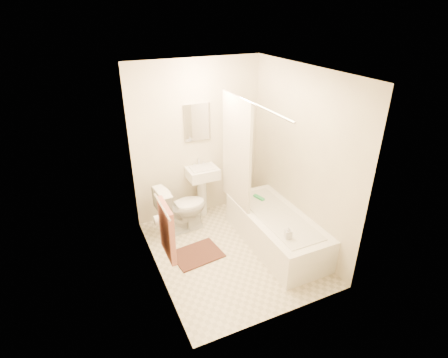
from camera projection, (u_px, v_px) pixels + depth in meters
name	position (u px, v px, depth m)	size (l,w,h in m)	color
floor	(232.00, 252.00, 4.78)	(2.40, 2.40, 0.00)	beige
ceiling	(234.00, 71.00, 3.71)	(2.40, 2.40, 0.00)	white
wall_back	(198.00, 141.00, 5.22)	(2.00, 0.02, 2.40)	beige
wall_left	(152.00, 189.00, 3.87)	(0.02, 2.40, 2.40)	beige
wall_right	(300.00, 159.00, 4.62)	(0.02, 2.40, 2.40)	beige
mirror	(197.00, 122.00, 5.07)	(0.40, 0.03, 0.55)	white
curtain_rod	(253.00, 103.00, 4.08)	(0.03, 0.03, 1.70)	silver
shower_curtain	(236.00, 153.00, 4.75)	(0.04, 0.80, 1.55)	silver
towel_bar	(162.00, 206.00, 3.73)	(0.02, 0.02, 0.60)	silver
towel	(167.00, 231.00, 3.88)	(0.06, 0.45, 0.66)	#CC7266
toilet_paper	(159.00, 220.00, 4.22)	(0.12, 0.12, 0.11)	white
toilet	(182.00, 208.00, 5.11)	(0.42, 0.74, 0.73)	silver
sink	(202.00, 190.00, 5.44)	(0.46, 0.37, 0.90)	white
bathtub	(276.00, 230.00, 4.84)	(0.73, 1.67, 0.47)	white
bath_mat	(197.00, 254.00, 4.71)	(0.63, 0.47, 0.02)	#471F1B
soap_bottle	(288.00, 233.00, 4.22)	(0.08, 0.08, 0.17)	white
scrub_brush	(259.00, 198.00, 5.12)	(0.06, 0.19, 0.04)	#34B55F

